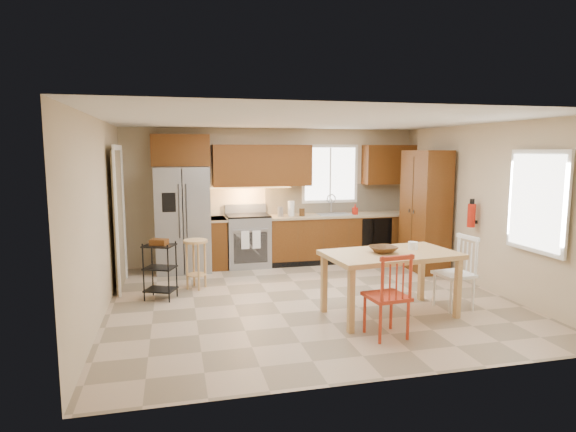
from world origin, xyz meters
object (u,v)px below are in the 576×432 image
Objects in this scene: refrigerator at (183,219)px; bar_stool at (196,264)px; range_stove at (248,241)px; fire_extinguisher at (471,215)px; table_jar at (413,247)px; table_bowl at (383,253)px; utility_cart at (160,271)px; dining_table at (390,284)px; chair_red at (386,295)px; soap_bottle at (355,209)px; pantry at (425,211)px; chair_white at (454,273)px.

bar_stool is (0.16, -1.18, -0.53)m from refrigerator.
fire_extinguisher is at bearing -32.62° from range_stove.
table_bowl is at bearing -167.47° from table_jar.
utility_cart is at bearing 158.51° from table_jar.
table_bowl is 3.11m from utility_cart.
dining_table is 1.70× the size of chair_red.
table_bowl is 2.91m from bar_stool.
table_bowl is (-0.77, -2.95, -0.18)m from soap_bottle.
pantry is 4.59m from utility_cart.
refrigerator is 3.18m from soap_bottle.
range_stove is 2.56× the size of fire_extinguisher.
soap_bottle reaches higher than chair_white.
table_jar reaches higher than dining_table.
utility_cart is (-4.69, 0.37, -0.69)m from fire_extinguisher.
fire_extinguisher reaches higher than chair_red.
fire_extinguisher is 2.80m from chair_red.
fire_extinguisher reaches higher than soap_bottle.
utility_cart is (-3.54, -1.58, -0.59)m from soap_bottle.
refrigerator is 1.98× the size of range_stove.
table_bowl is (-1.72, -2.05, -0.24)m from pantry.
pantry reaches higher than chair_white.
chair_white is (3.46, -2.93, -0.43)m from refrigerator.
chair_white is at bearing -108.54° from pantry.
chair_red is at bearing -126.11° from pantry.
chair_red and chair_white have the same top height.
refrigerator is 1.72m from utility_cart.
chair_white is at bearing 22.23° from chair_red.
pantry is at bearing -18.29° from range_stove.
bar_stool is 0.67m from utility_cart.
chair_white reaches higher than range_stove.
table_jar reaches higher than utility_cart.
utility_cart is (-0.52, -0.42, 0.03)m from bar_stool.
chair_red is (-1.02, -3.60, -0.51)m from soap_bottle.
utility_cart is at bearing -102.66° from refrigerator.
refrigerator is 1.31m from bar_stool.
fire_extinguisher is 0.48× the size of bar_stool.
range_stove is at bearing 108.02° from dining_table.
pantry is (2.98, -0.99, 0.59)m from range_stove.
refrigerator is at bearing -177.01° from range_stove.
chair_red is at bearing -124.37° from dining_table.
range_stove is 0.44× the size of pantry.
soap_bottle is 1.28× the size of table_jar.
soap_bottle reaches higher than utility_cart.
soap_bottle is 2.87m from table_jar.
fire_extinguisher is (3.18, -2.04, 0.64)m from range_stove.
fire_extinguisher reaches higher than dining_table.
chair_red is (-0.35, -0.65, 0.08)m from dining_table.
range_stove is 0.95× the size of chair_red.
utility_cart is at bearing -130.65° from bar_stool.
dining_table is 11.08× the size of table_jar.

